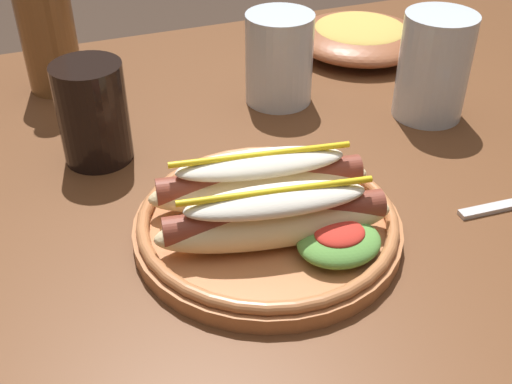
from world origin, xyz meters
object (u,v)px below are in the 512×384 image
extra_cup (434,67)px  soda_cup (93,113)px  water_cup (279,59)px  glass_bottle (45,21)px  side_bowl (360,36)px  hot_dog_plate (270,214)px

extra_cup → soda_cup: bearing=173.3°
water_cup → glass_bottle: 0.30m
water_cup → side_bowl: (0.17, 0.10, -0.03)m
soda_cup → side_bowl: (0.42, 0.16, -0.03)m
water_cup → extra_cup: (0.16, -0.10, 0.01)m
hot_dog_plate → soda_cup: (-0.13, 0.20, 0.03)m
water_cup → glass_bottle: (-0.27, 0.14, 0.04)m
soda_cup → extra_cup: size_ratio=0.87×
side_bowl → extra_cup: bearing=-94.3°
side_bowl → hot_dog_plate: bearing=-129.1°
soda_cup → water_cup: size_ratio=0.98×
soda_cup → water_cup: (0.24, 0.06, 0.00)m
glass_bottle → side_bowl: glass_bottle is taller
hot_dog_plate → side_bowl: size_ratio=1.29×
soda_cup → glass_bottle: (-0.02, 0.20, 0.04)m
water_cup → side_bowl: 0.20m
hot_dog_plate → glass_bottle: (-0.15, 0.40, 0.07)m
soda_cup → glass_bottle: 0.20m
hot_dog_plate → glass_bottle: bearing=110.5°
soda_cup → hot_dog_plate: bearing=-57.5°
glass_bottle → side_bowl: bearing=-5.3°
soda_cup → side_bowl: soda_cup is taller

